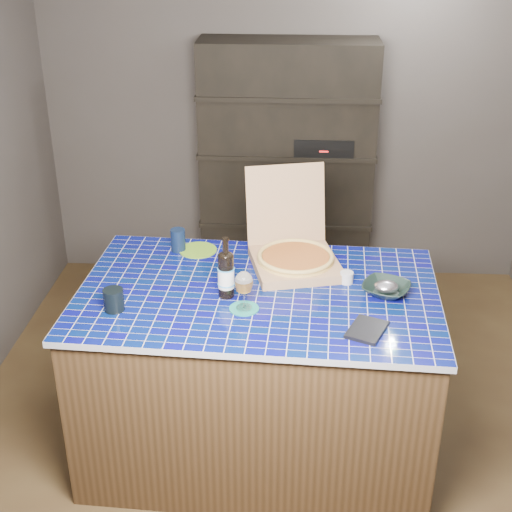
# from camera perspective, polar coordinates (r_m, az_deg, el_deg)

# --- Properties ---
(room) EXTENTS (3.50, 3.50, 3.50)m
(room) POSITION_cam_1_polar(r_m,az_deg,el_deg) (3.54, 2.07, 4.00)
(room) COLOR brown
(room) RESTS_ON ground
(shelving_unit) EXTENTS (1.20, 0.41, 1.80)m
(shelving_unit) POSITION_cam_1_polar(r_m,az_deg,el_deg) (5.09, 2.50, 6.91)
(shelving_unit) COLOR black
(shelving_unit) RESTS_ON floor
(kitchen_island) EXTENTS (1.76, 1.17, 0.94)m
(kitchen_island) POSITION_cam_1_polar(r_m,az_deg,el_deg) (3.65, 0.16, -9.22)
(kitchen_island) COLOR #452F1B
(kitchen_island) RESTS_ON floor
(pizza_box) EXTENTS (0.52, 0.59, 0.45)m
(pizza_box) POSITION_cam_1_polar(r_m,az_deg,el_deg) (3.60, 3.10, 0.12)
(pizza_box) COLOR #A67F55
(pizza_box) RESTS_ON kitchen_island
(mead_bottle) EXTENTS (0.08, 0.08, 0.30)m
(mead_bottle) POSITION_cam_1_polar(r_m,az_deg,el_deg) (3.30, -2.41, -1.42)
(mead_bottle) COLOR black
(mead_bottle) RESTS_ON kitchen_island
(teal_trivet) EXTENTS (0.14, 0.14, 0.01)m
(teal_trivet) POSITION_cam_1_polar(r_m,az_deg,el_deg) (3.25, -0.96, -4.22)
(teal_trivet) COLOR #177B6A
(teal_trivet) RESTS_ON kitchen_island
(wine_glass) EXTENTS (0.08, 0.08, 0.19)m
(wine_glass) POSITION_cam_1_polar(r_m,az_deg,el_deg) (3.18, -0.98, -2.23)
(wine_glass) COLOR white
(wine_glass) RESTS_ON teal_trivet
(tumbler) EXTENTS (0.09, 0.09, 0.10)m
(tumbler) POSITION_cam_1_polar(r_m,az_deg,el_deg) (3.28, -11.32, -3.45)
(tumbler) COLOR black
(tumbler) RESTS_ON kitchen_island
(dvd_case) EXTENTS (0.21, 0.24, 0.02)m
(dvd_case) POSITION_cam_1_polar(r_m,az_deg,el_deg) (3.12, 8.87, -5.85)
(dvd_case) COLOR black
(dvd_case) RESTS_ON kitchen_island
(bowl) EXTENTS (0.29, 0.29, 0.05)m
(bowl) POSITION_cam_1_polar(r_m,az_deg,el_deg) (3.41, 10.36, -2.62)
(bowl) COLOR black
(bowl) RESTS_ON kitchen_island
(foil_contents) EXTENTS (0.12, 0.10, 0.05)m
(foil_contents) POSITION_cam_1_polar(r_m,az_deg,el_deg) (3.40, 10.38, -2.42)
(foil_contents) COLOR #B4B2BE
(foil_contents) RESTS_ON bowl
(white_jar) EXTENTS (0.06, 0.06, 0.06)m
(white_jar) POSITION_cam_1_polar(r_m,az_deg,el_deg) (3.48, 7.26, -1.71)
(white_jar) COLOR silver
(white_jar) RESTS_ON kitchen_island
(navy_cup) EXTENTS (0.08, 0.08, 0.12)m
(navy_cup) POSITION_cam_1_polar(r_m,az_deg,el_deg) (3.78, -6.25, 1.28)
(navy_cup) COLOR black
(navy_cup) RESTS_ON kitchen_island
(green_trivet) EXTENTS (0.20, 0.20, 0.01)m
(green_trivet) POSITION_cam_1_polar(r_m,az_deg,el_deg) (3.80, -4.67, 0.48)
(green_trivet) COLOR #669C21
(green_trivet) RESTS_ON kitchen_island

